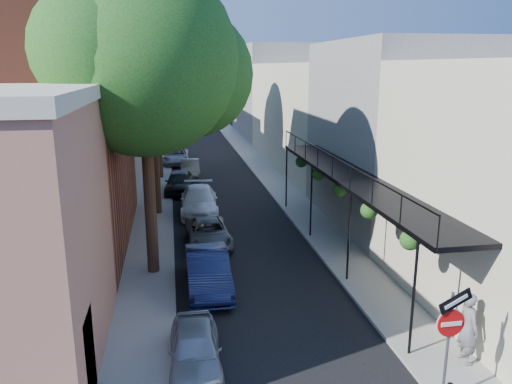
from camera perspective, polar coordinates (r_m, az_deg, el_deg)
name	(u,v)px	position (r m, az deg, el deg)	size (l,w,h in m)	color
road_surface	(210,168)	(39.25, -5.25, 2.70)	(6.00, 64.00, 0.01)	black
sidewalk_left	(158,169)	(39.14, -11.10, 2.54)	(2.00, 64.00, 0.12)	gray
sidewalk_right	(260,166)	(39.74, 0.51, 2.98)	(2.00, 64.00, 0.12)	gray
buildings_left	(78,108)	(37.77, -19.65, 9.06)	(10.10, 59.10, 12.00)	tan
buildings_right	(325,110)	(39.82, 7.84, 9.22)	(9.80, 55.00, 10.00)	beige
sign_post	(451,328)	(12.54, 21.34, -14.24)	(0.89, 0.17, 2.99)	#595B60
oak_near	(155,64)	(18.62, -11.42, 14.17)	(7.48, 6.80, 11.42)	#382016
oak_mid	(159,81)	(26.60, -11.03, 12.35)	(6.60, 6.00, 10.20)	#382016
oak_far	(161,59)	(35.63, -10.76, 14.71)	(7.70, 7.00, 11.90)	#382016
parked_car_a	(195,349)	(13.87, -6.97, -17.34)	(1.36, 3.38, 1.15)	#8E949E
parked_car_b	(208,271)	(18.10, -5.52, -8.96)	(1.49, 4.26, 1.40)	#141B3F
parked_car_c	(208,233)	(22.43, -5.46, -4.70)	(1.86, 4.03, 1.12)	#595C61
parked_car_d	(199,201)	(27.25, -6.52, -0.99)	(1.96, 4.82, 1.40)	white
parked_car_e	(179,182)	(31.82, -8.78, 1.14)	(1.64, 4.06, 1.38)	black
parked_car_f	(190,168)	(36.30, -7.56, 2.69)	(1.32, 3.79, 1.25)	#635D54
parked_car_g	(176,156)	(41.32, -9.14, 4.05)	(2.11, 4.57, 1.27)	gray
pedestrian	(468,328)	(14.73, 23.10, -14.09)	(0.72, 0.47, 1.97)	slate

